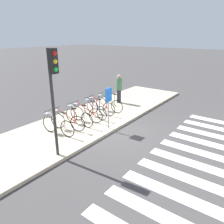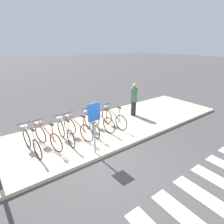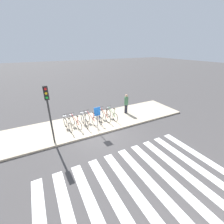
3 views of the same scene
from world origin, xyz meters
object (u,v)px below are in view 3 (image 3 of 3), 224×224
object	(u,v)px
parked_bicycle_6	(111,113)
pedestrian	(126,103)
parked_bicycle_0	(67,123)
parked_bicycle_2	(84,119)
parked_bicycle_3	(90,118)
sign_post	(97,115)
parked_bicycle_1	(75,121)
parked_bicycle_4	(98,116)
traffic_light	(48,104)
parked_bicycle_5	(104,115)

from	to	relation	value
parked_bicycle_6	pedestrian	bearing A→B (deg)	13.78
parked_bicycle_0	parked_bicycle_6	world-z (taller)	same
parked_bicycle_2	parked_bicycle_3	size ratio (longest dim) A/B	1.04
parked_bicycle_0	sign_post	distance (m)	2.39
pedestrian	parked_bicycle_2	bearing A→B (deg)	-173.72
parked_bicycle_0	sign_post	bearing A→B (deg)	-38.04
parked_bicycle_1	parked_bicycle_0	bearing A→B (deg)	-176.95
parked_bicycle_4	sign_post	xyz separation A→B (m)	(-0.63, -1.42, 0.80)
pedestrian	parked_bicycle_0	bearing A→B (deg)	-175.20
parked_bicycle_0	parked_bicycle_1	size ratio (longest dim) A/B	1.03
parked_bicycle_6	sign_post	world-z (taller)	sign_post
parked_bicycle_1	parked_bicycle_2	distance (m)	0.69
parked_bicycle_3	parked_bicycle_6	world-z (taller)	same
parked_bicycle_1	traffic_light	distance (m)	3.07
parked_bicycle_3	parked_bicycle_4	size ratio (longest dim) A/B	0.97
parked_bicycle_1	pedestrian	bearing A→B (deg)	5.01
pedestrian	traffic_light	size ratio (longest dim) A/B	0.48
parked_bicycle_3	parked_bicycle_2	bearing A→B (deg)	-176.69
parked_bicycle_3	pedestrian	world-z (taller)	pedestrian
parked_bicycle_3	parked_bicycle_5	world-z (taller)	same
parked_bicycle_1	parked_bicycle_4	world-z (taller)	same
parked_bicycle_4	pedestrian	size ratio (longest dim) A/B	0.98
pedestrian	sign_post	bearing A→B (deg)	-152.11
parked_bicycle_0	parked_bicycle_4	distance (m)	2.41
parked_bicycle_4	traffic_light	distance (m)	4.36
parked_bicycle_4	parked_bicycle_6	world-z (taller)	same
parked_bicycle_3	pedestrian	xyz separation A→B (m)	(3.49, 0.41, 0.45)
parked_bicycle_5	parked_bicycle_6	xyz separation A→B (m)	(0.62, -0.09, 0.00)
parked_bicycle_3	traffic_light	size ratio (longest dim) A/B	0.46
parked_bicycle_2	parked_bicycle_5	size ratio (longest dim) A/B	1.01
parked_bicycle_5	parked_bicycle_6	distance (m)	0.62
parked_bicycle_0	parked_bicycle_1	world-z (taller)	same
parked_bicycle_2	parked_bicycle_6	xyz separation A→B (m)	(2.30, 0.02, 0.00)
parked_bicycle_6	sign_post	bearing A→B (deg)	-141.28
parked_bicycle_0	parked_bicycle_4	xyz separation A→B (m)	(2.40, 0.04, 0.00)
parked_bicycle_1	sign_post	bearing A→B (deg)	-49.24
parked_bicycle_2	pedestrian	size ratio (longest dim) A/B	0.99
parked_bicycle_5	pedestrian	bearing A→B (deg)	8.11
traffic_light	sign_post	xyz separation A→B (m)	(2.87, 0.05, -1.33)
traffic_light	parked_bicycle_3	bearing A→B (deg)	27.35
parked_bicycle_4	parked_bicycle_3	bearing A→B (deg)	-179.52
parked_bicycle_1	traffic_light	size ratio (longest dim) A/B	0.46
parked_bicycle_0	parked_bicycle_3	distance (m)	1.74
parked_bicycle_4	sign_post	world-z (taller)	sign_post
parked_bicycle_2	traffic_light	bearing A→B (deg)	-148.37
parked_bicycle_1	parked_bicycle_5	distance (m)	2.37
parked_bicycle_6	sign_post	distance (m)	2.40
parked_bicycle_5	sign_post	distance (m)	2.05
parked_bicycle_4	sign_post	bearing A→B (deg)	-113.84
parked_bicycle_5	sign_post	size ratio (longest dim) A/B	0.92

